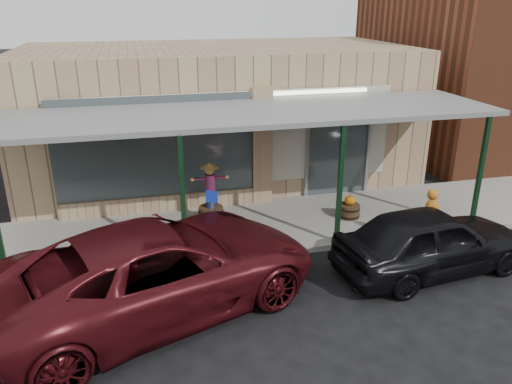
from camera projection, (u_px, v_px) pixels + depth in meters
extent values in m
plane|color=black|center=(292.00, 307.00, 9.66)|extent=(120.00, 120.00, 0.00)
cube|color=gray|center=(250.00, 227.00, 12.90)|extent=(40.00, 3.20, 0.15)
cube|color=tan|center=(217.00, 113.00, 16.33)|extent=(12.00, 6.00, 4.20)
cube|color=#3F4A4D|center=(155.00, 149.00, 13.06)|extent=(5.20, 0.06, 2.80)
cube|color=#3F4A4D|center=(337.00, 149.00, 14.48)|extent=(1.80, 0.06, 2.80)
cube|color=tan|center=(262.00, 149.00, 13.83)|extent=(0.55, 0.30, 3.40)
cube|color=tan|center=(159.00, 203.00, 13.67)|extent=(5.20, 0.30, 0.50)
cube|color=#B1AC9D|center=(236.00, 139.00, 13.63)|extent=(9.00, 0.02, 2.60)
cube|color=white|center=(236.00, 95.00, 13.17)|extent=(7.50, 0.03, 0.10)
cube|color=slate|center=(249.00, 113.00, 11.83)|extent=(12.00, 3.00, 0.12)
cube|color=black|center=(183.00, 201.00, 10.65)|extent=(0.10, 0.10, 2.95)
cube|color=black|center=(340.00, 187.00, 11.45)|extent=(0.10, 0.10, 2.95)
cube|color=black|center=(480.00, 174.00, 12.28)|extent=(0.10, 0.10, 2.95)
cylinder|color=#4E391F|center=(211.00, 214.00, 12.93)|extent=(0.68, 0.68, 0.42)
cylinder|color=navy|center=(211.00, 201.00, 12.80)|extent=(0.25, 0.25, 0.31)
cylinder|color=maroon|center=(210.00, 185.00, 12.64)|extent=(0.27, 0.27, 0.58)
sphere|color=tan|center=(209.00, 170.00, 12.49)|extent=(0.23, 0.23, 0.23)
cone|color=tan|center=(209.00, 165.00, 12.44)|extent=(0.38, 0.38, 0.15)
cylinder|color=#4E391F|center=(349.00, 211.00, 13.22)|extent=(0.65, 0.65, 0.36)
ellipsoid|color=orange|center=(350.00, 200.00, 13.11)|extent=(0.29, 0.29, 0.24)
cylinder|color=#4C471E|center=(350.00, 196.00, 13.06)|extent=(0.04, 0.04, 0.05)
cylinder|color=gray|center=(213.00, 224.00, 11.58)|extent=(0.04, 0.04, 1.09)
cube|color=#1B36CC|center=(212.00, 197.00, 11.33)|extent=(0.27, 0.14, 0.28)
imported|color=black|center=(431.00, 241.00, 10.69)|extent=(4.49, 2.24, 1.47)
ellipsoid|color=orange|center=(432.00, 208.00, 11.42)|extent=(0.34, 0.28, 0.43)
sphere|color=orange|center=(433.00, 195.00, 11.35)|extent=(0.25, 0.25, 0.25)
cylinder|color=#1B7928|center=(433.00, 201.00, 11.36)|extent=(0.17, 0.17, 0.02)
imported|color=#470E13|center=(159.00, 269.00, 9.32)|extent=(6.80, 4.85, 1.72)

